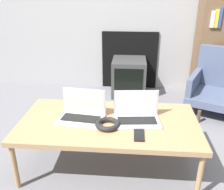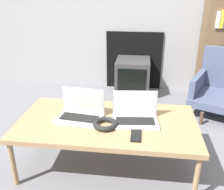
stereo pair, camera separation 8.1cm
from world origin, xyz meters
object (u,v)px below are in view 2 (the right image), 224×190
(laptop_right, at_px, (135,115))
(headphones, at_px, (106,124))
(laptop_left, at_px, (81,112))
(tv, at_px, (133,77))
(phone, at_px, (136,136))

(laptop_right, distance_m, headphones, 0.23)
(laptop_left, relative_size, tv, 0.77)
(laptop_right, xyz_separation_m, phone, (0.02, -0.21, -0.04))
(laptop_right, bearing_deg, tv, 87.64)
(phone, height_order, tv, tv)
(phone, bearing_deg, headphones, 155.37)
(laptop_left, height_order, laptop_right, same)
(tv, bearing_deg, laptop_right, -86.79)
(headphones, bearing_deg, laptop_left, 151.56)
(tv, bearing_deg, headphones, -94.47)
(laptop_left, height_order, headphones, laptop_left)
(laptop_left, bearing_deg, phone, -19.74)
(laptop_right, relative_size, tv, 0.76)
(laptop_left, relative_size, phone, 2.42)
(laptop_left, height_order, tv, laptop_left)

